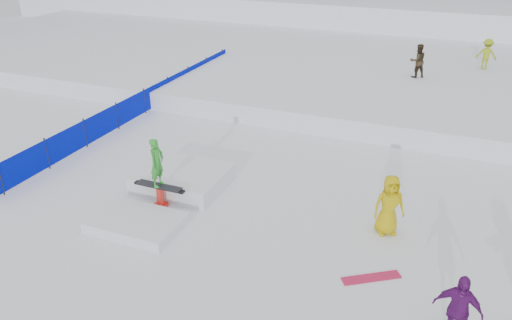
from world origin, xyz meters
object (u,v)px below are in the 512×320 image
at_px(spectator_purple, 457,310).
at_px(jib_rail_feature, 171,188).
at_px(safety_fence, 145,101).
at_px(walker_olive, 418,61).
at_px(walker_ygreen, 486,54).
at_px(spectator_yellow, 389,205).

xyz_separation_m(spectator_purple, jib_rail_feature, (-8.05, 2.84, -0.49)).
relative_size(safety_fence, spectator_purple, 10.08).
bearing_deg(jib_rail_feature, walker_olive, 66.76).
height_order(walker_olive, spectator_purple, walker_olive).
height_order(safety_fence, walker_ygreen, walker_ygreen).
distance_m(safety_fence, spectator_purple, 15.45).
xyz_separation_m(spectator_purple, spectator_yellow, (-1.80, 3.38, 0.04)).
bearing_deg(spectator_purple, walker_olive, 105.74).
bearing_deg(spectator_yellow, jib_rail_feature, 156.92).
distance_m(walker_ygreen, spectator_purple, 18.59).
height_order(spectator_purple, jib_rail_feature, jib_rail_feature).
height_order(walker_ygreen, spectator_yellow, walker_ygreen).
bearing_deg(spectator_purple, jib_rail_feature, 167.38).
bearing_deg(walker_ygreen, spectator_yellow, 85.66).
distance_m(spectator_purple, jib_rail_feature, 8.55).
bearing_deg(walker_olive, safety_fence, 2.06).
bearing_deg(safety_fence, walker_ygreen, 36.73).
bearing_deg(walker_ygreen, walker_olive, 47.14).
bearing_deg(walker_olive, spectator_yellow, 60.46).
bearing_deg(safety_fence, spectator_yellow, -25.59).
bearing_deg(spectator_yellow, spectator_purple, -89.89).
distance_m(walker_olive, spectator_purple, 16.01).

